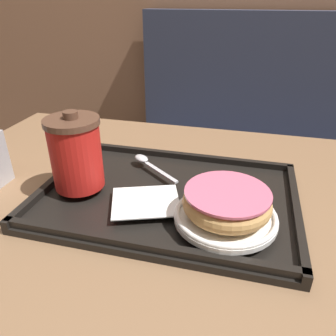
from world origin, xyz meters
TOP-DOWN VIEW (x-y plane):
  - booth_bench at (0.24, 0.87)m, footprint 1.26×0.44m
  - cafe_table at (0.00, 0.00)m, footprint 1.08×0.75m
  - serving_tray at (-0.03, 0.00)m, footprint 0.44×0.30m
  - napkin_paper at (-0.05, -0.05)m, footprint 0.13×0.12m
  - coffee_cup_front at (-0.18, -0.02)m, footprint 0.09×0.09m
  - plate_with_chocolate_donut at (0.08, -0.06)m, footprint 0.15×0.15m
  - donut_chocolate_glazed at (0.08, -0.06)m, footprint 0.13×0.13m
  - spoon at (-0.10, 0.08)m, footprint 0.11×0.09m

SIDE VIEW (x-z plane):
  - booth_bench at x=0.24m, z-range -0.18..0.82m
  - cafe_table at x=0.00m, z-range 0.21..0.95m
  - serving_tray at x=-0.03m, z-range 0.73..0.75m
  - napkin_paper at x=-0.05m, z-range 0.76..0.76m
  - spoon at x=-0.10m, z-range 0.75..0.77m
  - plate_with_chocolate_donut at x=0.08m, z-range 0.76..0.77m
  - donut_chocolate_glazed at x=0.08m, z-range 0.77..0.81m
  - coffee_cup_front at x=-0.18m, z-range 0.75..0.89m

